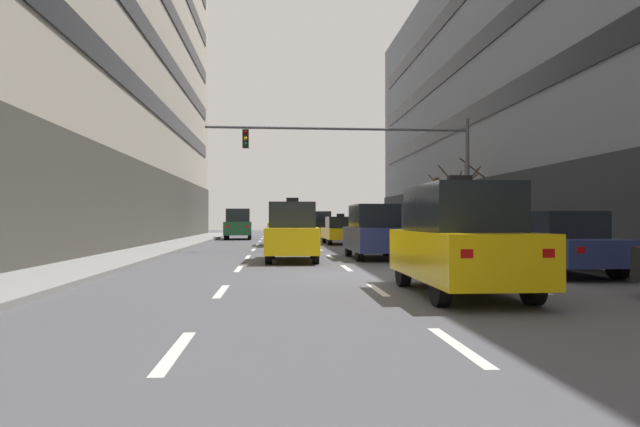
{
  "coord_description": "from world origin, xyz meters",
  "views": [
    {
      "loc": [
        -2.1,
        -14.09,
        1.47
      ],
      "look_at": [
        0.87,
        22.71,
        1.88
      ],
      "focal_mm": 30.09,
      "sensor_mm": 36.0,
      "label": 1
    }
  ],
  "objects_px": {
    "taxi_driving_3": "(340,231)",
    "car_driving_1": "(238,224)",
    "taxi_driving_6": "(292,232)",
    "street_tree_0": "(437,208)",
    "car_driving_2": "(374,232)",
    "traffic_signal_0": "(382,155)",
    "car_driving_0": "(321,224)",
    "taxi_driving_5": "(285,226)",
    "car_parked_1": "(557,243)",
    "taxi_driving_4": "(460,240)",
    "street_tree_3": "(467,201)",
    "car_parked_2": "(464,236)"
  },
  "relations": [
    {
      "from": "car_driving_2",
      "to": "taxi_driving_5",
      "type": "xyz_separation_m",
      "value": [
        -3.15,
        10.36,
        0.09
      ]
    },
    {
      "from": "car_driving_2",
      "to": "car_parked_2",
      "type": "height_order",
      "value": "car_driving_2"
    },
    {
      "from": "car_parked_1",
      "to": "taxi_driving_5",
      "type": "bearing_deg",
      "value": 113.17
    },
    {
      "from": "street_tree_3",
      "to": "taxi_driving_4",
      "type": "bearing_deg",
      "value": -110.43
    },
    {
      "from": "car_driving_0",
      "to": "car_driving_1",
      "type": "distance_m",
      "value": 7.47
    },
    {
      "from": "taxi_driving_3",
      "to": "taxi_driving_6",
      "type": "bearing_deg",
      "value": -104.19
    },
    {
      "from": "car_driving_2",
      "to": "traffic_signal_0",
      "type": "xyz_separation_m",
      "value": [
        1.25,
        4.65,
        3.47
      ]
    },
    {
      "from": "car_driving_2",
      "to": "car_parked_1",
      "type": "relative_size",
      "value": 0.93
    },
    {
      "from": "car_parked_1",
      "to": "street_tree_3",
      "type": "distance_m",
      "value": 12.75
    },
    {
      "from": "taxi_driving_4",
      "to": "traffic_signal_0",
      "type": "distance_m",
      "value": 14.79
    },
    {
      "from": "taxi_driving_6",
      "to": "street_tree_0",
      "type": "xyz_separation_m",
      "value": [
        9.04,
        12.47,
        1.13
      ]
    },
    {
      "from": "car_driving_0",
      "to": "taxi_driving_3",
      "type": "distance_m",
      "value": 12.22
    },
    {
      "from": "taxi_driving_3",
      "to": "car_parked_1",
      "type": "distance_m",
      "value": 18.17
    },
    {
      "from": "taxi_driving_4",
      "to": "car_driving_1",
      "type": "bearing_deg",
      "value": 102.14
    },
    {
      "from": "taxi_driving_6",
      "to": "street_tree_0",
      "type": "relative_size",
      "value": 0.96
    },
    {
      "from": "taxi_driving_3",
      "to": "car_driving_1",
      "type": "bearing_deg",
      "value": 128.11
    },
    {
      "from": "car_driving_0",
      "to": "taxi_driving_6",
      "type": "height_order",
      "value": "taxi_driving_6"
    },
    {
      "from": "car_driving_0",
      "to": "car_driving_2",
      "type": "relative_size",
      "value": 1.06
    },
    {
      "from": "car_parked_1",
      "to": "street_tree_0",
      "type": "xyz_separation_m",
      "value": [
        2.09,
        17.57,
        1.33
      ]
    },
    {
      "from": "taxi_driving_4",
      "to": "car_parked_1",
      "type": "relative_size",
      "value": 0.98
    },
    {
      "from": "car_parked_2",
      "to": "street_tree_0",
      "type": "bearing_deg",
      "value": 78.74
    },
    {
      "from": "car_driving_2",
      "to": "taxi_driving_3",
      "type": "distance_m",
      "value": 11.72
    },
    {
      "from": "taxi_driving_6",
      "to": "street_tree_3",
      "type": "xyz_separation_m",
      "value": [
        9.02,
        7.38,
        1.37
      ]
    },
    {
      "from": "car_driving_1",
      "to": "taxi_driving_4",
      "type": "relative_size",
      "value": 1.06
    },
    {
      "from": "taxi_driving_5",
      "to": "car_parked_1",
      "type": "distance_m",
      "value": 17.86
    },
    {
      "from": "taxi_driving_4",
      "to": "street_tree_0",
      "type": "distance_m",
      "value": 22.06
    },
    {
      "from": "car_parked_1",
      "to": "car_driving_0",
      "type": "bearing_deg",
      "value": 97.44
    },
    {
      "from": "car_driving_0",
      "to": "taxi_driving_3",
      "type": "xyz_separation_m",
      "value": [
        0.17,
        -12.21,
        -0.25
      ]
    },
    {
      "from": "car_driving_1",
      "to": "taxi_driving_6",
      "type": "distance_m",
      "value": 21.37
    },
    {
      "from": "taxi_driving_5",
      "to": "car_parked_1",
      "type": "bearing_deg",
      "value": -66.83
    },
    {
      "from": "taxi_driving_3",
      "to": "taxi_driving_5",
      "type": "height_order",
      "value": "taxi_driving_5"
    },
    {
      "from": "taxi_driving_6",
      "to": "taxi_driving_5",
      "type": "bearing_deg",
      "value": 90.36
    },
    {
      "from": "car_parked_2",
      "to": "car_parked_1",
      "type": "bearing_deg",
      "value": -89.99
    },
    {
      "from": "taxi_driving_5",
      "to": "street_tree_3",
      "type": "bearing_deg",
      "value": -23.44
    },
    {
      "from": "car_driving_2",
      "to": "taxi_driving_6",
      "type": "xyz_separation_m",
      "value": [
        -3.08,
        -0.97,
        0.02
      ]
    },
    {
      "from": "car_driving_2",
      "to": "taxi_driving_4",
      "type": "relative_size",
      "value": 0.95
    },
    {
      "from": "car_parked_2",
      "to": "street_tree_3",
      "type": "bearing_deg",
      "value": 69.09
    },
    {
      "from": "taxi_driving_3",
      "to": "taxi_driving_4",
      "type": "distance_m",
      "value": 21.4
    },
    {
      "from": "street_tree_0",
      "to": "street_tree_3",
      "type": "distance_m",
      "value": 5.09
    },
    {
      "from": "taxi_driving_5",
      "to": "car_driving_2",
      "type": "bearing_deg",
      "value": -73.08
    },
    {
      "from": "car_driving_2",
      "to": "street_tree_3",
      "type": "relative_size",
      "value": 0.97
    },
    {
      "from": "taxi_driving_3",
      "to": "car_driving_2",
      "type": "bearing_deg",
      "value": -90.61
    },
    {
      "from": "car_driving_1",
      "to": "street_tree_3",
      "type": "bearing_deg",
      "value": -47.85
    },
    {
      "from": "taxi_driving_5",
      "to": "taxi_driving_6",
      "type": "bearing_deg",
      "value": -89.64
    },
    {
      "from": "taxi_driving_5",
      "to": "taxi_driving_6",
      "type": "xyz_separation_m",
      "value": [
        0.07,
        -11.32,
        -0.07
      ]
    },
    {
      "from": "car_driving_2",
      "to": "car_parked_1",
      "type": "distance_m",
      "value": 7.2
    },
    {
      "from": "taxi_driving_6",
      "to": "traffic_signal_0",
      "type": "height_order",
      "value": "traffic_signal_0"
    },
    {
      "from": "taxi_driving_4",
      "to": "taxi_driving_6",
      "type": "bearing_deg",
      "value": 109.1
    },
    {
      "from": "taxi_driving_4",
      "to": "taxi_driving_5",
      "type": "xyz_separation_m",
      "value": [
        -3.09,
        20.04,
        0.03
      ]
    },
    {
      "from": "street_tree_0",
      "to": "street_tree_3",
      "type": "bearing_deg",
      "value": -90.3
    }
  ]
}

